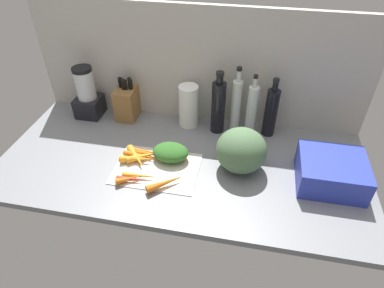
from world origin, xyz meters
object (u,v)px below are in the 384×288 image
bottle_1 (236,105)px  bottle_2 (252,111)px  carrot_10 (144,156)px  dish_rack (331,172)px  carrot_2 (141,176)px  carrot_8 (141,156)px  carrot_1 (150,154)px  carrot_3 (131,179)px  cutting_board (157,168)px  carrot_7 (166,183)px  blender_appliance (87,95)px  carrot_6 (129,179)px  winter_squash (241,151)px  paper_towel_roll (189,106)px  knife_block (128,102)px  bottle_0 (218,106)px  bottle_3 (271,112)px  carrot_9 (175,158)px  carrot_0 (137,159)px  carrot_5 (136,157)px  carrot_4 (144,151)px

bottle_1 → bottle_2: bearing=-15.1°
carrot_10 → dish_rack: dish_rack is taller
carrot_2 → carrot_8: (-4.39, 12.91, 0.10)cm
carrot_1 → carrot_3: bearing=-98.8°
cutting_board → carrot_1: (-5.40, 7.27, 1.60)cm
carrot_7 → blender_appliance: size_ratio=0.62×
carrot_6 → carrot_8: (0.38, 15.94, -0.09)cm
cutting_board → dish_rack: bearing=4.8°
carrot_8 → dish_rack: size_ratio=0.62×
winter_squash → bottle_1: 30.88cm
carrot_1 → paper_towel_roll: (12.48, 30.51, 9.35)cm
knife_block → blender_appliance: 21.80cm
carrot_2 → bottle_0: bottle_0 is taller
bottle_0 → bottle_3: size_ratio=1.06×
bottle_1 → carrot_3: bearing=-129.2°
cutting_board → carrot_9: 10.17cm
blender_appliance → knife_block: bearing=8.3°
cutting_board → carrot_2: size_ratio=2.23×
carrot_1 → carrot_2: size_ratio=0.76×
carrot_7 → knife_block: bearing=124.6°
carrot_1 → carrot_9: (12.36, 0.00, -0.16)cm
cutting_board → bottle_0: 44.36cm
winter_squash → bottle_2: bearing=84.9°
carrot_9 → winter_squash: 30.98cm
bottle_1 → carrot_7: bearing=-116.8°
bottle_0 → bottle_1: 8.94cm
carrot_1 → carrot_10: size_ratio=0.77×
carrot_10 → carrot_0: bearing=-133.1°
carrot_5 → carrot_6: carrot_5 is taller
carrot_1 → knife_block: bearing=123.9°
carrot_10 → dish_rack: (82.61, 1.47, 3.59)cm
carrot_1 → bottle_1: bearing=39.8°
carrot_2 → carrot_5: carrot_5 is taller
bottle_1 → cutting_board: bearing=-129.6°
bottle_1 → carrot_8: bearing=-141.0°
carrot_5 → bottle_2: bottle_2 is taller
carrot_3 → carrot_4: (-0.26, 19.13, 0.25)cm
carrot_9 → carrot_7: bearing=-89.5°
carrot_7 → carrot_8: size_ratio=1.03×
carrot_3 → blender_appliance: blender_appliance is taller
carrot_2 → carrot_4: bearing=103.1°
cutting_board → carrot_10: bearing=146.1°
carrot_9 → carrot_10: carrot_10 is taller
carrot_3 → carrot_5: 13.89cm
cutting_board → carrot_1: size_ratio=2.94×
carrot_3 → bottle_1: (39.46, 48.32, 12.89)cm
cutting_board → paper_towel_roll: 39.97cm
winter_squash → bottle_0: bearing=117.1°
blender_appliance → bottle_3: bottle_3 is taller
carrot_5 → winter_squash: (47.28, 4.64, 7.53)cm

